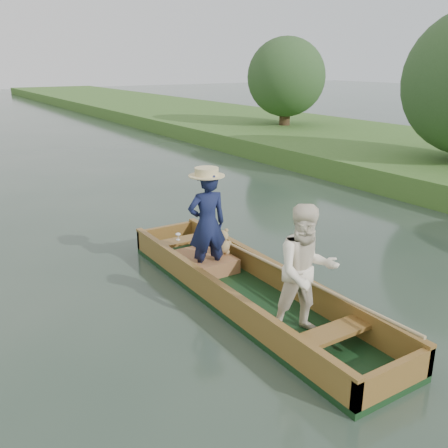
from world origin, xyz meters
TOP-DOWN VIEW (x-y plane):
  - ground at (0.00, 0.00)m, footprint 120.00×120.00m
  - trees_far at (0.06, 7.02)m, footprint 22.74×13.31m
  - punt at (-0.02, -0.12)m, footprint 1.12×5.00m

SIDE VIEW (x-z plane):
  - ground at x=0.00m, z-range 0.00..0.00m
  - punt at x=-0.02m, z-range -0.30..1.39m
  - trees_far at x=0.06m, z-range 0.25..4.75m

